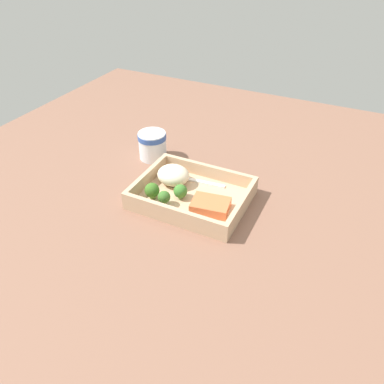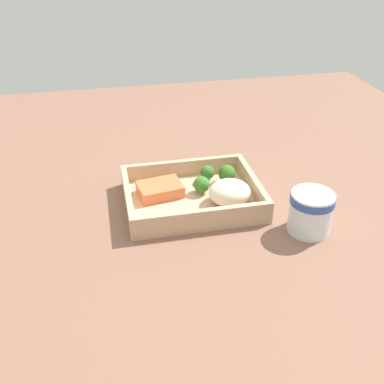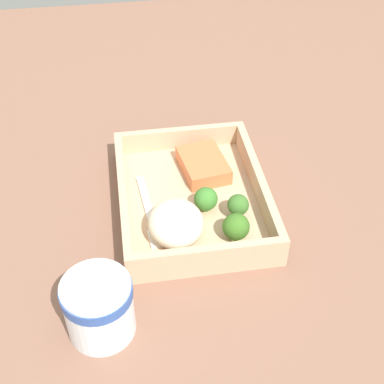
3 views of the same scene
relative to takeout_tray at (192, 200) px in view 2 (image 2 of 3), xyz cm
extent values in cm
cube|color=brown|center=(0.00, 0.00, -1.60)|extent=(160.00, 160.00, 2.00)
cube|color=tan|center=(0.00, 0.00, 0.00)|extent=(28.32, 21.94, 1.20)
cube|color=tan|center=(0.00, -10.37, 2.46)|extent=(28.32, 1.20, 3.71)
cube|color=tan|center=(0.00, 10.37, 2.46)|extent=(28.32, 1.20, 3.71)
cube|color=tan|center=(-13.56, 0.00, 2.46)|extent=(1.20, 19.54, 3.71)
cube|color=tan|center=(13.56, 0.00, 2.46)|extent=(1.20, 19.54, 3.71)
cube|color=#DF6F40|center=(-6.46, 2.83, 1.88)|extent=(10.14, 8.03, 2.56)
ellipsoid|color=beige|center=(7.29, -3.44, 3.17)|extent=(8.84, 7.90, 5.14)
cylinder|color=#86AF63|center=(4.80, 6.05, 1.36)|extent=(1.21, 1.21, 1.53)
sphere|color=#3B6C28|center=(4.80, 6.05, 3.01)|extent=(3.18, 3.18, 3.18)
cylinder|color=#7FAB5B|center=(9.03, 4.81, 1.24)|extent=(1.47, 1.47, 1.28)
sphere|color=#3B6B22|center=(9.03, 4.81, 2.95)|extent=(3.87, 3.87, 3.87)
cylinder|color=#74995A|center=(2.48, 1.69, 1.17)|extent=(1.35, 1.35, 1.13)
sphere|color=#3C782C|center=(2.48, 1.69, 2.71)|extent=(3.56, 3.56, 3.56)
cube|color=white|center=(-0.32, -6.97, 0.82)|extent=(12.45, 2.27, 0.44)
cube|color=white|center=(7.55, -6.22, 0.82)|extent=(3.59, 2.51, 0.44)
cylinder|color=white|center=(20.31, -14.36, 3.58)|extent=(8.26, 8.26, 8.37)
cylinder|color=#3356A8|center=(20.31, -14.36, 6.61)|extent=(8.51, 8.51, 1.51)
camera|label=1|loc=(-34.08, 69.78, 59.07)|focal=35.00mm
camera|label=2|loc=(-16.77, -79.43, 52.44)|focal=42.00mm
camera|label=3|loc=(59.62, -9.27, 56.24)|focal=50.00mm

